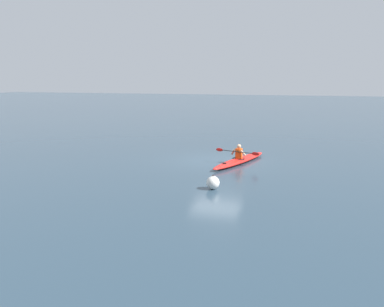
{
  "coord_description": "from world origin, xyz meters",
  "views": [
    {
      "loc": [
        -4.75,
        19.72,
        4.2
      ],
      "look_at": [
        -0.29,
        5.23,
        1.35
      ],
      "focal_mm": 37.94,
      "sensor_mm": 36.0,
      "label": 1
    }
  ],
  "objects": [
    {
      "name": "kayaker",
      "position": [
        -1.16,
        0.23,
        0.55
      ],
      "size": [
        2.29,
        0.74,
        0.7
      ],
      "color": "#E04C14",
      "rests_on": "kayak"
    },
    {
      "name": "mooring_buoy_orange_mid",
      "position": [
        -1.11,
        5.18,
        0.25
      ],
      "size": [
        0.51,
        0.51,
        0.55
      ],
      "color": "silver",
      "rests_on": "ground"
    },
    {
      "name": "kayak",
      "position": [
        -1.2,
        0.11,
        0.13
      ],
      "size": [
        2.15,
        5.02,
        0.26
      ],
      "color": "red",
      "rests_on": "ground"
    },
    {
      "name": "ground_plane",
      "position": [
        0.0,
        0.0,
        0.0
      ],
      "size": [
        160.0,
        160.0,
        0.0
      ],
      "primitive_type": "plane",
      "color": "#283D4C"
    }
  ]
}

